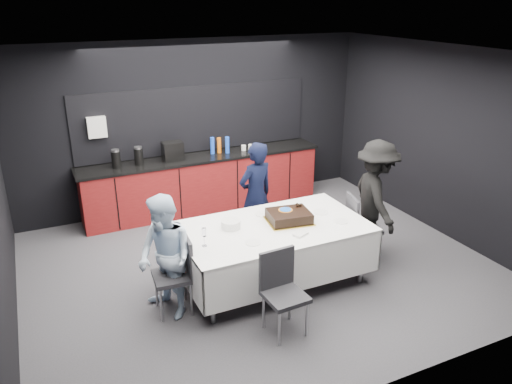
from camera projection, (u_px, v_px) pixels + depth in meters
ground at (259, 266)px, 6.77m from camera, size 6.00×6.00×0.00m
room_shell at (259, 133)px, 6.09m from camera, size 6.04×5.04×2.82m
kitchenette at (202, 178)px, 8.43m from camera, size 4.10×0.64×2.05m
party_table at (273, 236)px, 6.20m from camera, size 2.32×1.32×0.78m
cake_assembly at (289, 216)px, 6.25m from camera, size 0.61×0.52×0.17m
plate_stack at (231, 224)px, 6.07m from camera, size 0.24×0.24×0.10m
loose_plate_near at (253, 243)px, 5.72m from camera, size 0.18×0.18×0.01m
loose_plate_right_a at (320, 212)px, 6.53m from camera, size 0.20×0.20×0.01m
loose_plate_right_b at (341, 221)px, 6.27m from camera, size 0.18×0.18×0.01m
loose_plate_far at (263, 214)px, 6.48m from camera, size 0.20×0.20×0.01m
fork_pile at (300, 234)px, 5.91m from camera, size 0.20×0.17×0.03m
champagne_flute at (204, 233)px, 5.60m from camera, size 0.06×0.06×0.22m
chair_left at (179, 269)px, 5.66m from camera, size 0.45×0.45×0.92m
chair_right at (359, 223)px, 6.81m from camera, size 0.51×0.51×0.92m
chair_near at (282, 286)px, 5.33m from camera, size 0.44×0.44×0.92m
person_center at (256, 196)px, 7.07m from camera, size 0.64×0.50×1.56m
person_left at (165, 258)px, 5.52m from camera, size 0.75×0.85×1.45m
person_right at (375, 198)px, 6.90m from camera, size 0.87×1.18×1.63m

